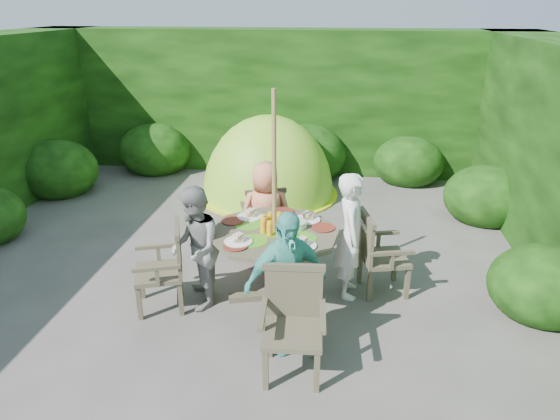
# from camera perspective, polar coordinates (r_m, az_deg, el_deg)

# --- Properties ---
(ground) EXTENTS (60.00, 60.00, 0.00)m
(ground) POSITION_cam_1_polar(r_m,az_deg,el_deg) (6.11, -5.78, -6.00)
(ground) COLOR #4E4A45
(ground) RESTS_ON ground
(hedge_enclosure) EXTENTS (9.00, 9.00, 2.50)m
(hedge_enclosure) POSITION_cam_1_polar(r_m,az_deg,el_deg) (6.87, -3.60, 8.56)
(hedge_enclosure) COLOR black
(hedge_enclosure) RESTS_ON ground
(patio_table) EXTENTS (1.66, 1.66, 0.94)m
(patio_table) POSITION_cam_1_polar(r_m,az_deg,el_deg) (5.08, -0.58, -3.67)
(patio_table) COLOR #3D3728
(patio_table) RESTS_ON ground
(parasol_pole) EXTENTS (0.05, 0.05, 2.20)m
(parasol_pole) POSITION_cam_1_polar(r_m,az_deg,el_deg) (4.90, -0.65, 0.92)
(parasol_pole) COLOR olive
(parasol_pole) RESTS_ON ground
(garden_chair_right) EXTENTS (0.58, 0.62, 0.87)m
(garden_chair_right) POSITION_cam_1_polar(r_m,az_deg,el_deg) (5.40, 11.11, -4.80)
(garden_chair_right) COLOR #3D3728
(garden_chair_right) RESTS_ON ground
(garden_chair_left) EXTENTS (0.60, 0.64, 0.86)m
(garden_chair_left) POSITION_cam_1_polar(r_m,az_deg,el_deg) (5.18, -12.91, -6.27)
(garden_chair_left) COLOR #3D3728
(garden_chair_left) RESTS_ON ground
(garden_chair_back) EXTENTS (0.63, 0.59, 0.84)m
(garden_chair_back) POSITION_cam_1_polar(r_m,az_deg,el_deg) (6.17, -1.83, -0.93)
(garden_chair_back) COLOR #3D3728
(garden_chair_back) RESTS_ON ground
(garden_chair_front) EXTENTS (0.57, 0.51, 0.89)m
(garden_chair_front) POSITION_cam_1_polar(r_m,az_deg,el_deg) (4.24, 1.47, -12.52)
(garden_chair_front) COLOR #3D3728
(garden_chair_front) RESTS_ON ground
(child_right) EXTENTS (0.34, 0.51, 1.36)m
(child_right) POSITION_cam_1_polar(r_m,az_deg,el_deg) (5.22, 8.13, -2.94)
(child_right) COLOR white
(child_right) RESTS_ON ground
(child_left) EXTENTS (0.65, 0.74, 1.28)m
(child_left) POSITION_cam_1_polar(r_m,az_deg,el_deg) (5.07, -9.67, -4.37)
(child_left) COLOR gray
(child_left) RESTS_ON ground
(child_back) EXTENTS (0.67, 0.49, 1.26)m
(child_back) POSITION_cam_1_polar(r_m,az_deg,el_deg) (5.82, -1.60, -0.49)
(child_back) COLOR #E6845F
(child_back) RESTS_ON ground
(child_front) EXTENTS (0.83, 0.70, 1.32)m
(child_front) POSITION_cam_1_polar(r_m,az_deg,el_deg) (4.38, 0.67, -8.25)
(child_front) COLOR #50BCAC
(child_front) RESTS_ON ground
(dome_tent) EXTENTS (2.55, 2.55, 2.60)m
(dome_tent) POSITION_cam_1_polar(r_m,az_deg,el_deg) (8.22, -1.33, 1.83)
(dome_tent) COLOR #95D829
(dome_tent) RESTS_ON ground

